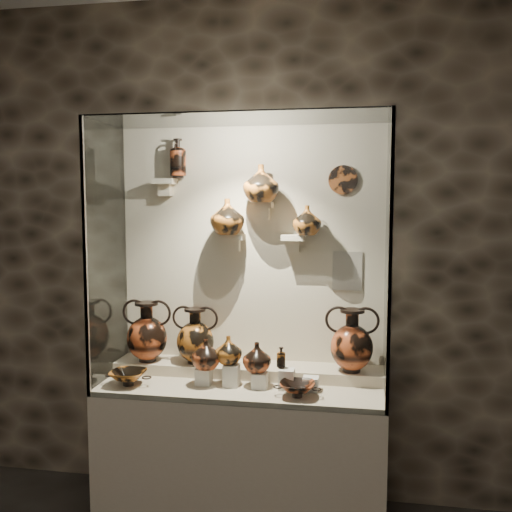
{
  "coord_description": "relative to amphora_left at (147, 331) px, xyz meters",
  "views": [
    {
      "loc": [
        0.67,
        -1.09,
        1.93
      ],
      "look_at": [
        0.07,
        2.27,
        1.6
      ],
      "focal_mm": 40.0,
      "sensor_mm": 36.0,
      "label": 1
    }
  ],
  "objects": [
    {
      "name": "lekythos_small",
      "position": [
        0.89,
        -0.17,
        -0.07
      ],
      "size": [
        0.08,
        0.08,
        0.14
      ],
      "primitive_type": null,
      "rotation": [
        0.0,
        0.0,
        -0.44
      ],
      "color": "#A2591C",
      "rests_on": "pedestal_d"
    },
    {
      "name": "lekythos_tall",
      "position": [
        0.19,
        0.1,
        1.11
      ],
      "size": [
        0.13,
        0.13,
        0.28
      ],
      "primitive_type": null,
      "rotation": [
        0.0,
        0.0,
        0.21
      ],
      "color": "#A0411E",
      "rests_on": "bracket_ul"
    },
    {
      "name": "amphora_left",
      "position": [
        0.0,
        0.0,
        0.0
      ],
      "size": [
        0.38,
        0.38,
        0.39
      ],
      "primitive_type": null,
      "rotation": [
        0.0,
        0.0,
        0.27
      ],
      "color": "#A0411E",
      "rests_on": "rear_tier"
    },
    {
      "name": "jug_a",
      "position": [
        0.44,
        -0.2,
        -0.07
      ],
      "size": [
        0.2,
        0.2,
        0.18
      ],
      "primitive_type": "imported",
      "rotation": [
        0.0,
        0.0,
        0.15
      ],
      "color": "#A0411E",
      "rests_on": "pedestal_a"
    },
    {
      "name": "jug_b",
      "position": [
        0.57,
        -0.17,
        -0.05
      ],
      "size": [
        0.21,
        0.21,
        0.17
      ],
      "primitive_type": "imported",
      "rotation": [
        0.0,
        0.0,
        0.41
      ],
      "color": "#A2591C",
      "rests_on": "pedestal_b"
    },
    {
      "name": "bracket_ul",
      "position": [
        0.1,
        0.1,
        0.96
      ],
      "size": [
        0.14,
        0.12,
        0.04
      ],
      "primitive_type": "cube",
      "color": "beige",
      "rests_on": "back_panel"
    },
    {
      "name": "plinth",
      "position": [
        0.65,
        -0.14,
        -0.69
      ],
      "size": [
        1.7,
        0.6,
        0.8
      ],
      "primitive_type": "cube",
      "color": "beige",
      "rests_on": "floor"
    },
    {
      "name": "kylix_right",
      "position": [
        1.0,
        -0.31,
        -0.21
      ],
      "size": [
        0.3,
        0.27,
        0.1
      ],
      "primitive_type": null,
      "rotation": [
        0.0,
        0.0,
        0.25
      ],
      "color": "#A0411E",
      "rests_on": "front_tier"
    },
    {
      "name": "pedestal_e",
      "position": [
        1.07,
        -0.19,
        -0.22
      ],
      "size": [
        0.09,
        0.09,
        0.08
      ],
      "primitive_type": "cube",
      "color": "silver",
      "rests_on": "front_tier"
    },
    {
      "name": "rear_tier",
      "position": [
        0.65,
        0.04,
        -0.24
      ],
      "size": [
        1.7,
        0.25,
        0.1
      ],
      "primitive_type": "cube",
      "color": "#C2B096",
      "rests_on": "plinth"
    },
    {
      "name": "glass_front",
      "position": [
        0.65,
        -0.43,
        0.51
      ],
      "size": [
        1.7,
        0.01,
        1.6
      ],
      "primitive_type": "cube",
      "color": "white",
      "rests_on": "plinth"
    },
    {
      "name": "ovoid_vase_c",
      "position": [
        1.01,
        0.07,
        0.72
      ],
      "size": [
        0.22,
        0.22,
        0.18
      ],
      "primitive_type": "imported",
      "rotation": [
        0.0,
        0.0,
        -0.34
      ],
      "color": "#A2591C",
      "rests_on": "bracket_cc"
    },
    {
      "name": "glass_left",
      "position": [
        -0.2,
        -0.14,
        0.51
      ],
      "size": [
        0.01,
        0.6,
        1.6
      ],
      "primitive_type": "cube",
      "color": "white",
      "rests_on": "plinth"
    },
    {
      "name": "ovoid_vase_a",
      "position": [
        0.52,
        0.05,
        0.74
      ],
      "size": [
        0.27,
        0.27,
        0.22
      ],
      "primitive_type": "imported",
      "rotation": [
        0.0,
        0.0,
        0.31
      ],
      "color": "#A2591C",
      "rests_on": "bracket_ca"
    },
    {
      "name": "pedestal_d",
      "position": [
        0.93,
        -0.19,
        -0.2
      ],
      "size": [
        0.09,
        0.09,
        0.12
      ],
      "primitive_type": "cube",
      "color": "silver",
      "rests_on": "front_tier"
    },
    {
      "name": "jug_c",
      "position": [
        0.75,
        -0.17,
        -0.09
      ],
      "size": [
        0.19,
        0.19,
        0.18
      ],
      "primitive_type": "imported",
      "rotation": [
        0.0,
        0.0,
        -0.16
      ],
      "color": "#A0411E",
      "rests_on": "pedestal_c"
    },
    {
      "name": "pedestal_c",
      "position": [
        0.77,
        -0.19,
        -0.22
      ],
      "size": [
        0.09,
        0.09,
        0.09
      ],
      "primitive_type": "cube",
      "color": "silver",
      "rests_on": "front_tier"
    },
    {
      "name": "wall_plate",
      "position": [
        1.22,
        0.15,
        0.96
      ],
      "size": [
        0.18,
        0.02,
        0.18
      ],
      "primitive_type": "cylinder",
      "rotation": [
        1.57,
        0.0,
        0.0
      ],
      "color": "#92471C",
      "rests_on": "back_panel"
    },
    {
      "name": "glass_right",
      "position": [
        1.49,
        -0.14,
        0.51
      ],
      "size": [
        0.01,
        0.6,
        1.6
      ],
      "primitive_type": "cube",
      "color": "white",
      "rests_on": "plinth"
    },
    {
      "name": "bracket_cc",
      "position": [
        0.93,
        0.1,
        0.61
      ],
      "size": [
        0.14,
        0.12,
        0.04
      ],
      "primitive_type": "cube",
      "color": "beige",
      "rests_on": "back_panel"
    },
    {
      "name": "ovoid_vase_b",
      "position": [
        0.73,
        0.04,
        0.94
      ],
      "size": [
        0.28,
        0.28,
        0.23
      ],
      "primitive_type": "imported",
      "rotation": [
        0.0,
        0.0,
        -0.31
      ],
      "color": "#A2591C",
      "rests_on": "bracket_cb"
    },
    {
      "name": "frame_post_right",
      "position": [
        1.49,
        -0.43,
        0.51
      ],
      "size": [
        0.02,
        0.02,
        1.6
      ],
      "primitive_type": "cube",
      "color": "gray",
      "rests_on": "plinth"
    },
    {
      "name": "wall_back",
      "position": [
        0.65,
        0.18,
        0.51
      ],
      "size": [
        5.0,
        0.02,
        3.2
      ],
      "primitive_type": "cube",
      "color": "black",
      "rests_on": "ground"
    },
    {
      "name": "frame_post_left",
      "position": [
        -0.19,
        -0.43,
        0.51
      ],
      "size": [
        0.02,
        0.02,
        1.6
      ],
      "primitive_type": "cube",
      "color": "gray",
      "rests_on": "plinth"
    },
    {
      "name": "glass_top",
      "position": [
        0.65,
        -0.14,
        1.3
      ],
      "size": [
        1.7,
        0.6,
        0.01
      ],
      "primitive_type": "cube",
      "color": "white",
      "rests_on": "back_panel"
    },
    {
      "name": "amphora_right",
      "position": [
        1.3,
        0.0,
        -0.0
      ],
      "size": [
        0.35,
        0.35,
        0.38
      ],
      "primitive_type": null,
      "rotation": [
        0.0,
        0.0,
        0.14
      ],
      "color": "#A0411E",
      "rests_on": "rear_tier"
    },
    {
      "name": "pedestal_a",
      "position": [
        0.43,
        -0.19,
        -0.21
      ],
      "size": [
        0.09,
        0.09,
        0.1
      ],
      "primitive_type": "cube",
      "color": "silver",
      "rests_on": "front_tier"
    },
    {
      "name": "bracket_cb",
      "position": [
        0.75,
        0.1,
        0.81
      ],
      "size": [
        0.1,
        0.12,
        0.04
      ],
      "primitive_type": "cube",
      "color": "beige",
      "rests_on": "back_panel"
    },
    {
      "name": "pedestal_b",
      "position": [
        0.6,
        -0.19,
        -0.2
      ],
      "size": [
        0.09,
        0.09,
        0.13
      ],
      "primitive_type": "cube",
      "color": "silver",
      "rests_on": "front_tier"
    },
    {
      "name": "bracket_ca",
      "position": [
        0.55,
        0.1,
        0.61
      ],
      "size": [
        0.14,
        0.12,
        0.04
      ],
      "primitive_type": "cube",
      "color": "beige",
      "rests_on": "back_panel"
    },
    {
      "name": "back_panel",
      "position": [
        0.65,
        0.18,
        0.51
      ],
      "size": [
        1.7,
        0.03,
        1.6
      ],
      "primitive_type": "cube",
      "color": "beige",
      "rests_on": "plinth"
    },
    {
      "name": "info_placard",
      "position": [
        1.26,
        0.16,
        0.4
      ],
      "size": [
        0.18,
        0.01,
        0.24
      ],
      "primitive_type": "cube",
      "color": "beige",
      "rests_on": "back_panel"
    },
    {
      "name": "amphora_mid",
      "position": [
        0.32,
        0.01,
        -0.02
      ],
      "size": [
        0.36,
        0.36,
        0.35
      ],
      "primitive_type": null,
      "rotation": [
        0.0,
        0.0,
        0.33
      ],
      "color": "#A2591C",
      "rests_on": "rear_tier"
    },
    {
      "name": "front_tier",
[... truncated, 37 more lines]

